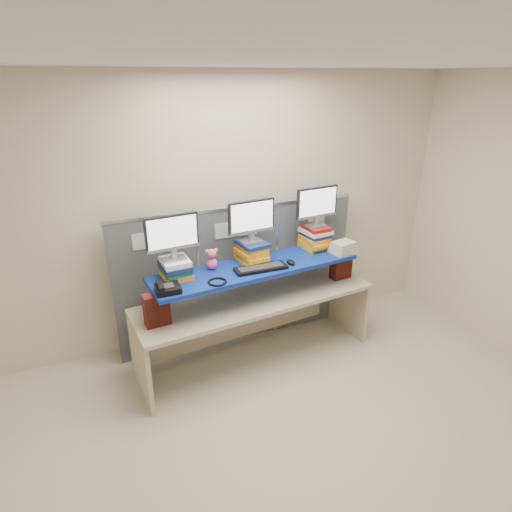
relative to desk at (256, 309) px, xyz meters
name	(u,v)px	position (x,y,z in m)	size (l,w,h in m)	color
room	(329,296)	(-0.02, -1.34, 0.82)	(5.00, 4.00, 2.80)	beige
cubicle_partition	(238,275)	(-0.02, 0.44, 0.19)	(2.60, 0.06, 1.53)	#484E55
desk	(256,309)	(0.00, 0.00, 0.00)	(2.46, 0.95, 0.73)	#C2B594
brick_pier_left	(157,309)	(-0.98, -0.16, 0.29)	(0.21, 0.12, 0.29)	maroon
brick_pier_right	(341,265)	(0.99, 0.06, 0.29)	(0.21, 0.12, 0.29)	maroon
blue_board	(256,267)	(0.00, 0.00, 0.46)	(2.04, 0.51, 0.04)	#0C1696
book_stack_left	(175,268)	(-0.76, 0.04, 0.56)	(0.27, 0.33, 0.17)	orange
book_stack_center	(252,252)	(0.01, 0.12, 0.58)	(0.30, 0.33, 0.20)	gold
book_stack_right	(315,237)	(0.74, 0.20, 0.60)	(0.30, 0.34, 0.24)	gold
monitor_left	(172,235)	(-0.77, 0.04, 0.88)	(0.47, 0.15, 0.41)	gray
monitor_center	(251,219)	(0.00, 0.12, 0.91)	(0.47, 0.15, 0.41)	gray
monitor_right	(317,204)	(0.74, 0.20, 0.95)	(0.47, 0.15, 0.41)	gray
keyboard	(261,268)	(0.01, -0.10, 0.49)	(0.50, 0.17, 0.03)	black
mouse	(291,262)	(0.33, -0.08, 0.49)	(0.07, 0.12, 0.04)	black
desk_phone	(167,288)	(-0.89, -0.22, 0.51)	(0.20, 0.18, 0.09)	black
headset	(217,282)	(-0.45, -0.21, 0.49)	(0.17, 0.17, 0.02)	black
plush_toy	(212,259)	(-0.41, 0.08, 0.58)	(0.12, 0.09, 0.20)	pink
binder_stack	(343,248)	(0.95, -0.03, 0.53)	(0.28, 0.24, 0.12)	beige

